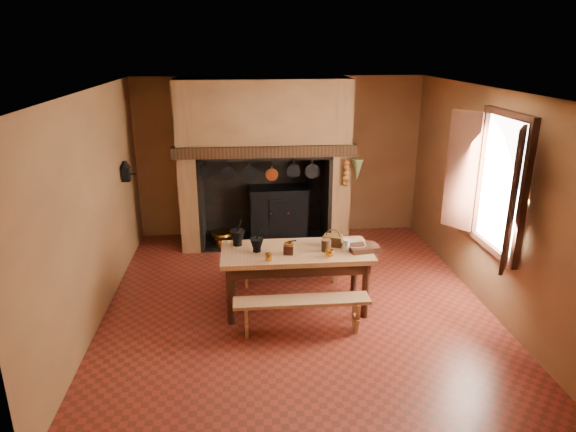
# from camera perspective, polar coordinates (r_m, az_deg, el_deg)

# --- Properties ---
(floor) EXTENTS (5.50, 5.50, 0.00)m
(floor) POSITION_cam_1_polar(r_m,az_deg,el_deg) (7.04, 0.89, -9.53)
(floor) COLOR maroon
(floor) RESTS_ON ground
(ceiling) EXTENTS (5.50, 5.50, 0.00)m
(ceiling) POSITION_cam_1_polar(r_m,az_deg,el_deg) (6.22, 1.03, 13.82)
(ceiling) COLOR silver
(ceiling) RESTS_ON back_wall
(back_wall) EXTENTS (5.00, 0.02, 2.80)m
(back_wall) POSITION_cam_1_polar(r_m,az_deg,el_deg) (9.14, -0.92, 6.53)
(back_wall) COLOR olive
(back_wall) RESTS_ON floor
(wall_left) EXTENTS (0.02, 5.50, 2.80)m
(wall_left) POSITION_cam_1_polar(r_m,az_deg,el_deg) (6.71, -20.79, 0.73)
(wall_left) COLOR olive
(wall_left) RESTS_ON floor
(wall_right) EXTENTS (0.02, 5.50, 2.80)m
(wall_right) POSITION_cam_1_polar(r_m,az_deg,el_deg) (7.20, 21.16, 1.87)
(wall_right) COLOR olive
(wall_right) RESTS_ON floor
(wall_front) EXTENTS (5.00, 0.02, 2.80)m
(wall_front) POSITION_cam_1_polar(r_m,az_deg,el_deg) (3.98, 5.32, -10.41)
(wall_front) COLOR olive
(wall_front) RESTS_ON floor
(chimney_breast) EXTENTS (2.95, 0.96, 2.80)m
(chimney_breast) POSITION_cam_1_polar(r_m,az_deg,el_deg) (8.61, -2.72, 8.55)
(chimney_breast) COLOR olive
(chimney_breast) RESTS_ON floor
(iron_range) EXTENTS (1.12, 0.55, 1.60)m
(iron_range) POSITION_cam_1_polar(r_m,az_deg,el_deg) (9.09, -1.01, 0.47)
(iron_range) COLOR black
(iron_range) RESTS_ON floor
(hearth_pans) EXTENTS (0.51, 0.62, 0.20)m
(hearth_pans) POSITION_cam_1_polar(r_m,az_deg,el_deg) (8.99, -7.31, -2.53)
(hearth_pans) COLOR gold
(hearth_pans) RESTS_ON floor
(hanging_pans) EXTENTS (1.92, 0.29, 0.27)m
(hanging_pans) POSITION_cam_1_polar(r_m,az_deg,el_deg) (8.22, -2.78, 4.82)
(hanging_pans) COLOR black
(hanging_pans) RESTS_ON chimney_breast
(onion_string) EXTENTS (0.12, 0.10, 0.46)m
(onion_string) POSITION_cam_1_polar(r_m,az_deg,el_deg) (8.37, 6.46, 4.77)
(onion_string) COLOR #A8511F
(onion_string) RESTS_ON chimney_breast
(herb_bunch) EXTENTS (0.20, 0.20, 0.35)m
(herb_bunch) POSITION_cam_1_polar(r_m,az_deg,el_deg) (8.40, 7.68, 5.12)
(herb_bunch) COLOR #555E2C
(herb_bunch) RESTS_ON chimney_breast
(window) EXTENTS (0.39, 1.75, 1.76)m
(window) POSITION_cam_1_polar(r_m,az_deg,el_deg) (6.71, 21.76, 3.30)
(window) COLOR white
(window) RESTS_ON wall_right
(wall_coffee_mill) EXTENTS (0.23, 0.16, 0.31)m
(wall_coffee_mill) POSITION_cam_1_polar(r_m,az_deg,el_deg) (8.11, -17.61, 4.91)
(wall_coffee_mill) COLOR black
(wall_coffee_mill) RESTS_ON wall_left
(work_table) EXTENTS (1.90, 0.85, 0.82)m
(work_table) POSITION_cam_1_polar(r_m,az_deg,el_deg) (6.59, 0.91, -4.85)
(work_table) COLOR tan
(work_table) RESTS_ON floor
(bench_front) EXTENTS (1.62, 0.28, 0.46)m
(bench_front) POSITION_cam_1_polar(r_m,az_deg,el_deg) (6.19, 1.53, -10.16)
(bench_front) COLOR tan
(bench_front) RESTS_ON floor
(bench_back) EXTENTS (1.56, 0.27, 0.44)m
(bench_back) POSITION_cam_1_polar(r_m,az_deg,el_deg) (7.39, 0.29, -5.23)
(bench_back) COLOR tan
(bench_back) RESTS_ON floor
(mortar_large) EXTENTS (0.20, 0.20, 0.34)m
(mortar_large) POSITION_cam_1_polar(r_m,az_deg,el_deg) (6.69, -5.64, -2.34)
(mortar_large) COLOR black
(mortar_large) RESTS_ON work_table
(mortar_small) EXTENTS (0.17, 0.17, 0.30)m
(mortar_small) POSITION_cam_1_polar(r_m,az_deg,el_deg) (6.48, -3.48, -3.15)
(mortar_small) COLOR black
(mortar_small) RESTS_ON work_table
(coffee_grinder) EXTENTS (0.17, 0.14, 0.19)m
(coffee_grinder) POSITION_cam_1_polar(r_m,az_deg,el_deg) (6.41, 0.05, -3.63)
(coffee_grinder) COLOR #331910
(coffee_grinder) RESTS_ON work_table
(brass_mug_a) EXTENTS (0.10, 0.10, 0.09)m
(brass_mug_a) POSITION_cam_1_polar(r_m,az_deg,el_deg) (6.23, -2.17, -4.56)
(brass_mug_a) COLOR gold
(brass_mug_a) RESTS_ON work_table
(brass_mug_b) EXTENTS (0.09, 0.09, 0.09)m
(brass_mug_b) POSITION_cam_1_polar(r_m,az_deg,el_deg) (6.77, 4.25, -2.65)
(brass_mug_b) COLOR gold
(brass_mug_b) RESTS_ON work_table
(mixing_bowl) EXTENTS (0.30, 0.30, 0.07)m
(mixing_bowl) POSITION_cam_1_polar(r_m,az_deg,el_deg) (6.64, 7.36, -3.29)
(mixing_bowl) COLOR #B2AB89
(mixing_bowl) RESTS_ON work_table
(stoneware_crock) EXTENTS (0.15, 0.15, 0.15)m
(stoneware_crock) POSITION_cam_1_polar(r_m,az_deg,el_deg) (6.50, 4.26, -3.27)
(stoneware_crock) COLOR #4F311D
(stoneware_crock) RESTS_ON work_table
(glass_jar) EXTENTS (0.11, 0.11, 0.16)m
(glass_jar) POSITION_cam_1_polar(r_m,az_deg,el_deg) (6.52, 6.48, -3.28)
(glass_jar) COLOR beige
(glass_jar) RESTS_ON work_table
(wicker_basket) EXTENTS (0.28, 0.24, 0.23)m
(wicker_basket) POSITION_cam_1_polar(r_m,az_deg,el_deg) (6.69, 5.01, -2.66)
(wicker_basket) COLOR #533419
(wicker_basket) RESTS_ON work_table
(wooden_tray) EXTENTS (0.41, 0.32, 0.06)m
(wooden_tray) POSITION_cam_1_polar(r_m,az_deg,el_deg) (6.59, 8.39, -3.53)
(wooden_tray) COLOR #331910
(wooden_tray) RESTS_ON work_table
(brass_cup) EXTENTS (0.12, 0.12, 0.09)m
(brass_cup) POSITION_cam_1_polar(r_m,az_deg,el_deg) (6.35, 4.66, -4.15)
(brass_cup) COLOR gold
(brass_cup) RESTS_ON work_table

